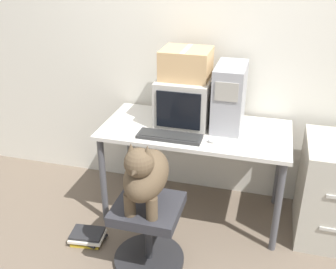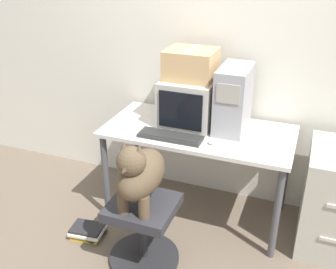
# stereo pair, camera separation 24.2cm
# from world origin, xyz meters

# --- Properties ---
(ground_plane) EXTENTS (12.00, 12.00, 0.00)m
(ground_plane) POSITION_xyz_m (0.00, 0.00, 0.00)
(ground_plane) COLOR #6B5B4C
(wall_back) EXTENTS (8.00, 0.05, 2.60)m
(wall_back) POSITION_xyz_m (0.00, 0.76, 1.30)
(wall_back) COLOR silver
(wall_back) RESTS_ON ground_plane
(desk) EXTENTS (1.42, 0.69, 0.76)m
(desk) POSITION_xyz_m (0.00, 0.35, 0.67)
(desk) COLOR silver
(desk) RESTS_ON ground_plane
(crt_monitor) EXTENTS (0.40, 0.45, 0.35)m
(crt_monitor) POSITION_xyz_m (-0.11, 0.46, 0.94)
(crt_monitor) COLOR #B7B2A8
(crt_monitor) RESTS_ON desk
(pc_tower) EXTENTS (0.21, 0.41, 0.48)m
(pc_tower) POSITION_xyz_m (0.23, 0.45, 1.01)
(pc_tower) COLOR #99999E
(pc_tower) RESTS_ON desk
(keyboard) EXTENTS (0.47, 0.15, 0.03)m
(keyboard) POSITION_xyz_m (-0.15, 0.14, 0.78)
(keyboard) COLOR #2D2D2D
(keyboard) RESTS_ON desk
(computer_mouse) EXTENTS (0.07, 0.05, 0.03)m
(computer_mouse) POSITION_xyz_m (0.16, 0.15, 0.78)
(computer_mouse) COLOR silver
(computer_mouse) RESTS_ON desk
(office_chair) EXTENTS (0.49, 0.49, 0.49)m
(office_chair) POSITION_xyz_m (-0.17, -0.31, 0.26)
(office_chair) COLOR #262628
(office_chair) RESTS_ON ground_plane
(dog) EXTENTS (0.26, 0.49, 0.50)m
(dog) POSITION_xyz_m (-0.17, -0.34, 0.74)
(dog) COLOR brown
(dog) RESTS_ON office_chair
(filing_cabinet) EXTENTS (0.44, 0.60, 0.77)m
(filing_cabinet) POSITION_xyz_m (1.03, 0.36, 0.38)
(filing_cabinet) COLOR #B7B2A3
(filing_cabinet) RESTS_ON ground_plane
(cardboard_box) EXTENTS (0.36, 0.31, 0.22)m
(cardboard_box) POSITION_xyz_m (-0.11, 0.46, 1.23)
(cardboard_box) COLOR tan
(cardboard_box) RESTS_ON crt_monitor
(book_stack_floor) EXTENTS (0.27, 0.23, 0.08)m
(book_stack_floor) POSITION_xyz_m (-0.68, -0.23, 0.04)
(book_stack_floor) COLOR gold
(book_stack_floor) RESTS_ON ground_plane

